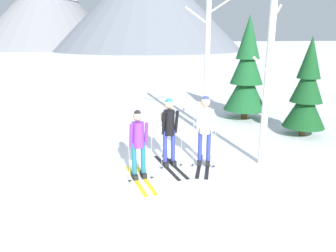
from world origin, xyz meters
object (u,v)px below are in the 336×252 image
at_px(pine_tree_near, 307,92).
at_px(skier_in_white, 205,127).
at_px(pine_tree_mid, 247,73).
at_px(birch_tree_tall, 207,58).
at_px(birch_tree_slender, 269,63).
at_px(skier_in_black, 169,128).
at_px(skier_in_purple, 138,141).

bearing_deg(pine_tree_near, skier_in_white, -157.47).
height_order(pine_tree_mid, birch_tree_tall, birch_tree_tall).
height_order(pine_tree_mid, birch_tree_slender, birch_tree_slender).
bearing_deg(pine_tree_mid, skier_in_black, -135.25).
xyz_separation_m(birch_tree_tall, birch_tree_slender, (0.54, -2.95, 0.06)).
xyz_separation_m(skier_in_black, birch_tree_tall, (1.91, 2.53, 1.58)).
bearing_deg(skier_in_black, pine_tree_mid, 44.75).
bearing_deg(skier_in_black, birch_tree_slender, -9.71).
xyz_separation_m(skier_in_black, birch_tree_slender, (2.45, -0.42, 1.63)).
xyz_separation_m(skier_in_black, pine_tree_near, (5.09, 1.55, 0.49)).
bearing_deg(skier_in_white, skier_in_purple, -167.29).
relative_size(skier_in_purple, skier_in_white, 0.95).
xyz_separation_m(skier_in_white, pine_tree_near, (4.19, 1.74, 0.47)).
height_order(skier_in_black, birch_tree_tall, birch_tree_tall).
bearing_deg(pine_tree_near, pine_tree_mid, 108.71).
distance_m(pine_tree_near, pine_tree_mid, 2.79).
distance_m(birch_tree_tall, birch_tree_slender, 3.00).
bearing_deg(pine_tree_near, birch_tree_tall, 162.89).
height_order(skier_in_white, birch_tree_tall, birch_tree_tall).
bearing_deg(pine_tree_near, birch_tree_slender, -143.35).
distance_m(skier_in_black, pine_tree_near, 5.35).
bearing_deg(skier_in_black, pine_tree_near, 16.94).
bearing_deg(skier_in_white, pine_tree_mid, 52.84).
distance_m(pine_tree_near, birch_tree_slender, 3.49).
bearing_deg(pine_tree_mid, pine_tree_near, -71.29).
bearing_deg(birch_tree_tall, birch_tree_slender, -79.70).
bearing_deg(birch_tree_tall, pine_tree_mid, 35.53).
xyz_separation_m(pine_tree_near, birch_tree_tall, (-3.18, 0.98, 1.08)).
xyz_separation_m(skier_in_purple, skier_in_white, (1.79, 0.40, 0.11)).
bearing_deg(birch_tree_tall, skier_in_white, -110.32).
relative_size(skier_in_white, birch_tree_tall, 0.37).
xyz_separation_m(skier_in_white, birch_tree_slender, (1.54, -0.23, 1.61)).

